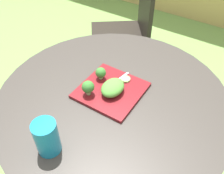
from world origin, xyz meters
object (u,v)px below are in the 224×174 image
(salad_plate, at_px, (111,90))
(drinking_glass, at_px, (47,139))
(patio_chair, at_px, (130,26))
(fork, at_px, (115,82))

(salad_plate, relative_size, drinking_glass, 1.94)
(salad_plate, height_order, drinking_glass, drinking_glass)
(patio_chair, relative_size, fork, 5.83)
(patio_chair, height_order, fork, patio_chair)
(salad_plate, bearing_deg, fork, 99.77)
(drinking_glass, distance_m, fork, 0.41)
(patio_chair, bearing_deg, fork, -65.39)
(drinking_glass, relative_size, fork, 0.89)
(salad_plate, distance_m, drinking_glass, 0.37)
(drinking_glass, bearing_deg, fork, 87.51)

